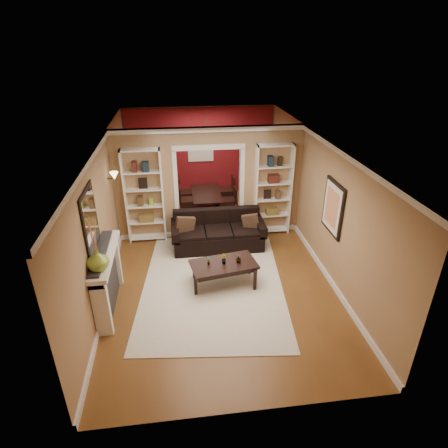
{
  "coord_description": "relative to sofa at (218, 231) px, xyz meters",
  "views": [
    {
      "loc": [
        -0.75,
        -7.3,
        4.53
      ],
      "look_at": [
        0.1,
        -0.8,
        1.23
      ],
      "focal_mm": 30.0,
      "sensor_mm": 36.0,
      "label": 1
    }
  ],
  "objects": [
    {
      "name": "pillow_right",
      "position": [
        0.77,
        -0.02,
        0.18
      ],
      "size": [
        0.39,
        0.21,
        0.38
      ],
      "primitive_type": "cube",
      "rotation": [
        0.0,
        0.0,
        -0.28
      ],
      "color": "#513722",
      "rests_on": "sofa"
    },
    {
      "name": "floor",
      "position": [
        -0.13,
        -0.45,
        -0.43
      ],
      "size": [
        8.0,
        8.0,
        0.0
      ],
      "primitive_type": "plane",
      "color": "brown",
      "rests_on": "ground"
    },
    {
      "name": "wall_back",
      "position": [
        -0.13,
        3.55,
        0.92
      ],
      "size": [
        8.0,
        0.0,
        8.0
      ],
      "primitive_type": "plane",
      "rotation": [
        1.57,
        0.0,
        0.0
      ],
      "color": "#A47F56",
      "rests_on": "ground"
    },
    {
      "name": "dining_chair_se",
      "position": [
        0.49,
        2.49,
        0.03
      ],
      "size": [
        0.48,
        0.48,
        0.9
      ],
      "primitive_type": "cube",
      "rotation": [
        0.0,
        0.0,
        -1.65
      ],
      "color": "black",
      "rests_on": "floor"
    },
    {
      "name": "vase",
      "position": [
        -2.22,
        -2.47,
        0.92
      ],
      "size": [
        0.43,
        0.43,
        0.37
      ],
      "primitive_type": "imported",
      "rotation": [
        0.0,
        0.0,
        0.22
      ],
      "color": "olive",
      "rests_on": "fireplace"
    },
    {
      "name": "area_rug",
      "position": [
        -0.29,
        -1.5,
        -0.42
      ],
      "size": [
        3.19,
        4.18,
        0.01
      ],
      "primitive_type": "cube",
      "rotation": [
        0.0,
        0.0,
        -0.11
      ],
      "color": "silver",
      "rests_on": "floor"
    },
    {
      "name": "chandelier",
      "position": [
        -0.13,
        2.25,
        1.59
      ],
      "size": [
        0.5,
        0.5,
        0.3
      ],
      "primitive_type": "cube",
      "color": "#312616",
      "rests_on": "ceiling"
    },
    {
      "name": "dining_window",
      "position": [
        -0.13,
        3.48,
        1.12
      ],
      "size": [
        0.78,
        0.03,
        0.98
      ],
      "primitive_type": "cube",
      "color": "#8CA5CC",
      "rests_on": "wall_back"
    },
    {
      "name": "bookshelf_left",
      "position": [
        -1.68,
        0.58,
        0.72
      ],
      "size": [
        0.9,
        0.3,
        2.3
      ],
      "primitive_type": "cube",
      "color": "white",
      "rests_on": "floor"
    },
    {
      "name": "plant_right",
      "position": [
        0.24,
        -1.51,
        0.16
      ],
      "size": [
        0.15,
        0.15,
        0.19
      ],
      "primitive_type": "imported",
      "rotation": [
        0.0,
        0.0,
        4.12
      ],
      "color": "#336626",
      "rests_on": "coffee_table"
    },
    {
      "name": "dining_chair_nw",
      "position": [
        -0.61,
        1.89,
        0.02
      ],
      "size": [
        0.49,
        0.49,
        0.89
      ],
      "primitive_type": "cube",
      "rotation": [
        0.0,
        0.0,
        1.43
      ],
      "color": "black",
      "rests_on": "floor"
    },
    {
      "name": "plant_center",
      "position": [
        -0.06,
        -1.51,
        0.17
      ],
      "size": [
        0.13,
        0.14,
        0.2
      ],
      "primitive_type": "imported",
      "rotation": [
        0.0,
        0.0,
        1.97
      ],
      "color": "#336626",
      "rests_on": "coffee_table"
    },
    {
      "name": "mirror",
      "position": [
        -2.36,
        -1.95,
        1.37
      ],
      "size": [
        0.03,
        0.95,
        1.1
      ],
      "primitive_type": "cube",
      "color": "silver",
      "rests_on": "wall_left"
    },
    {
      "name": "wall_right",
      "position": [
        2.12,
        -0.45,
        0.92
      ],
      "size": [
        0.0,
        8.0,
        8.0
      ],
      "primitive_type": "plane",
      "rotation": [
        1.57,
        0.0,
        -1.57
      ],
      "color": "#A47F56",
      "rests_on": "ground"
    },
    {
      "name": "coffee_table",
      "position": [
        -0.06,
        -1.51,
        -0.18
      ],
      "size": [
        1.39,
        0.92,
        0.49
      ],
      "primitive_type": "cube",
      "rotation": [
        0.0,
        0.0,
        0.18
      ],
      "color": "black",
      "rests_on": "floor"
    },
    {
      "name": "sofa",
      "position": [
        0.0,
        0.0,
        0.0
      ],
      "size": [
        2.18,
        0.94,
        0.85
      ],
      "primitive_type": "cube",
      "color": "black",
      "rests_on": "floor"
    },
    {
      "name": "wall_left",
      "position": [
        -2.38,
        -0.45,
        0.92
      ],
      "size": [
        0.0,
        8.0,
        8.0
      ],
      "primitive_type": "plane",
      "rotation": [
        1.57,
        0.0,
        1.57
      ],
      "color": "#A47F56",
      "rests_on": "ground"
    },
    {
      "name": "fireplace",
      "position": [
        -2.22,
        -1.95,
        0.15
      ],
      "size": [
        0.32,
        1.7,
        1.16
      ],
      "primitive_type": "cube",
      "color": "white",
      "rests_on": "floor"
    },
    {
      "name": "framed_art",
      "position": [
        2.08,
        -1.45,
        1.12
      ],
      "size": [
        0.04,
        0.85,
        1.05
      ],
      "primitive_type": "cube",
      "color": "black",
      "rests_on": "wall_right"
    },
    {
      "name": "partition_wall",
      "position": [
        -0.13,
        0.75,
        0.92
      ],
      "size": [
        4.5,
        0.15,
        2.7
      ],
      "primitive_type": "cube",
      "color": "#A47F56",
      "rests_on": "floor"
    },
    {
      "name": "dining_chair_sw",
      "position": [
        -0.61,
        2.49,
        0.01
      ],
      "size": [
        0.44,
        0.44,
        0.87
      ],
      "primitive_type": "cube",
      "rotation": [
        0.0,
        0.0,
        1.58
      ],
      "color": "black",
      "rests_on": "floor"
    },
    {
      "name": "wall_sconce",
      "position": [
        -2.28,
        0.1,
        1.4
      ],
      "size": [
        0.18,
        0.18,
        0.22
      ],
      "primitive_type": "cube",
      "color": "#FFE0A5",
      "rests_on": "wall_left"
    },
    {
      "name": "dining_table",
      "position": [
        -0.06,
        2.19,
        -0.17
      ],
      "size": [
        1.46,
        0.82,
        0.51
      ],
      "primitive_type": "imported",
      "rotation": [
        0.0,
        0.0,
        1.57
      ],
      "color": "black",
      "rests_on": "floor"
    },
    {
      "name": "bookshelf_right",
      "position": [
        1.42,
        0.58,
        0.72
      ],
      "size": [
        0.9,
        0.3,
        2.3
      ],
      "primitive_type": "cube",
      "color": "white",
      "rests_on": "floor"
    },
    {
      "name": "ceiling",
      "position": [
        -0.13,
        -0.45,
        2.27
      ],
      "size": [
        8.0,
        8.0,
        0.0
      ],
      "primitive_type": "plane",
      "rotation": [
        3.14,
        0.0,
        0.0
      ],
      "color": "white",
      "rests_on": "ground"
    },
    {
      "name": "dining_chair_ne",
      "position": [
        0.49,
        1.89,
        -0.04
      ],
      "size": [
        0.39,
        0.39,
        0.77
      ],
      "primitive_type": "cube",
      "rotation": [
        0.0,
        0.0,
        -1.55
      ],
      "color": "black",
      "rests_on": "floor"
    },
    {
      "name": "red_back_panel",
      "position": [
        -0.13,
        3.52,
        0.89
      ],
      "size": [
        4.44,
        0.04,
        2.64
      ],
      "primitive_type": "cube",
      "color": "maroon",
      "rests_on": "floor"
    },
    {
      "name": "pillow_left",
      "position": [
        -0.77,
        -0.02,
        0.21
      ],
      "size": [
        0.45,
        0.24,
        0.43
      ],
      "primitive_type": "cube",
      "rotation": [
        0.0,
        0.0,
        0.29
      ],
      "color": "#513722",
      "rests_on": "sofa"
    },
    {
      "name": "plant_left",
      "position": [
        -0.37,
        -1.51,
        0.16
      ],
      "size": [
        0.1,
        0.12,
        0.19
      ],
      "primitive_type": "imported",
      "rotation": [
        0.0,
        0.0,
        1.1
      ],
      "color": "#336626",
      "rests_on": "coffee_table"
    },
    {
      "name": "wall_front",
      "position": [
        -0.13,
        -4.45,
        0.92
      ],
      "size": [
        8.0,
        0.0,
        8.0
      ],
      "primitive_type": "plane",
      "rotation": [
        -1.57,
        0.0,
        0.0
      ],
      "color": "#A47F56",
      "rests_on": "ground"
    }
  ]
}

